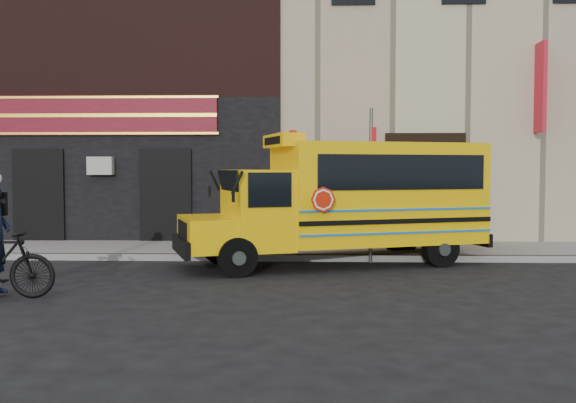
# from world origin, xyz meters

# --- Properties ---
(ground) EXTENTS (120.00, 120.00, 0.00)m
(ground) POSITION_xyz_m (0.00, 0.00, 0.00)
(ground) COLOR black
(ground) RESTS_ON ground
(curb) EXTENTS (40.00, 0.20, 0.15)m
(curb) POSITION_xyz_m (0.00, 2.60, 0.07)
(curb) COLOR gray
(curb) RESTS_ON ground
(sidewalk) EXTENTS (40.00, 3.00, 0.15)m
(sidewalk) POSITION_xyz_m (0.00, 4.10, 0.07)
(sidewalk) COLOR slate
(sidewalk) RESTS_ON ground
(building) EXTENTS (20.00, 10.70, 12.00)m
(building) POSITION_xyz_m (-0.04, 10.45, 6.13)
(building) COLOR tan
(building) RESTS_ON sidewalk
(school_bus) EXTENTS (7.22, 4.25, 2.92)m
(school_bus) POSITION_xyz_m (1.74, 2.16, 1.51)
(school_bus) COLOR black
(school_bus) RESTS_ON ground
(sign_pole) EXTENTS (0.14, 0.29, 3.56)m
(sign_pole) POSITION_xyz_m (2.23, 2.39, 1.94)
(sign_pole) COLOR #414945
(sign_pole) RESTS_ON ground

